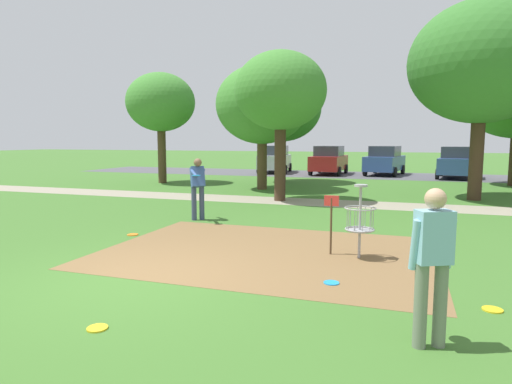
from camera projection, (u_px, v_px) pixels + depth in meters
ground_plane at (132, 280)px, 6.90m from camera, size 160.00×160.00×0.00m
dirt_tee_pad at (267, 252)px, 8.67m from camera, size 6.41×4.70×0.01m
disc_golf_basket at (357, 218)px, 8.16m from camera, size 0.98×0.58×1.39m
player_foreground_watching at (198, 185)px, 12.03m from camera, size 0.61×1.12×1.71m
player_throwing at (432, 258)px, 4.58m from camera, size 0.49×0.45×1.71m
frisbee_near_basket at (492, 310)px, 5.69m from camera, size 0.26×0.26×0.02m
frisbee_by_tee at (133, 235)px, 10.21m from camera, size 0.25×0.25×0.02m
frisbee_mid_grass at (97, 328)px, 5.13m from camera, size 0.24×0.24×0.02m
frisbee_far_left at (331, 283)px, 6.76m from camera, size 0.24×0.24×0.02m
tree_near_left at (482, 63)px, 15.64m from camera, size 5.11×5.11×7.15m
tree_near_right at (161, 103)px, 22.30m from camera, size 3.50×3.50×5.62m
tree_mid_center at (282, 108)px, 22.66m from camera, size 4.06×4.06×5.59m
tree_far_left at (280, 92)px, 15.61m from camera, size 3.29×3.29×5.37m
tree_far_right at (262, 105)px, 19.35m from camera, size 4.11×4.11×5.53m
parking_lot_strip at (339, 174)px, 28.31m from camera, size 36.00×6.00×0.01m
parked_car_leftmost at (275, 159)px, 29.95m from camera, size 2.40×4.41×1.84m
parked_car_center_left at (329, 160)px, 28.36m from camera, size 2.09×4.26×1.84m
parked_car_center_right at (385, 161)px, 27.83m from camera, size 2.50×4.45×1.84m
parked_car_rightmost at (457, 162)px, 25.42m from camera, size 2.45×4.43×1.84m
gravel_path at (287, 201)px, 15.92m from camera, size 40.00×1.86×0.00m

